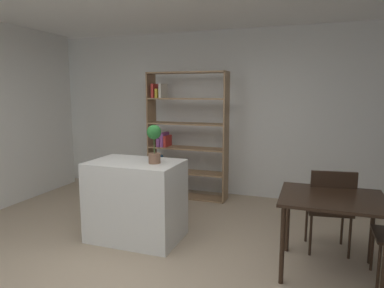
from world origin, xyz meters
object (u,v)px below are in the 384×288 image
potted_plant_on_island (154,141)px  dining_table (332,206)px  kitchen_island (136,200)px  dining_chair_far (330,204)px  open_bookshelf (181,137)px

potted_plant_on_island → dining_table: potted_plant_on_island is taller
kitchen_island → dining_chair_far: kitchen_island is taller
open_bookshelf → dining_table: open_bookshelf is taller
potted_plant_on_island → open_bookshelf: size_ratio=0.21×
dining_table → dining_chair_far: dining_chair_far is taller
dining_chair_far → kitchen_island: bearing=0.7°
open_bookshelf → kitchen_island: bearing=-86.7°
open_bookshelf → dining_chair_far: bearing=-32.0°
kitchen_island → potted_plant_on_island: size_ratio=2.41×
kitchen_island → dining_table: size_ratio=1.12×
potted_plant_on_island → dining_table: size_ratio=0.46×
kitchen_island → dining_chair_far: 2.16m
open_bookshelf → dining_chair_far: 2.67m
kitchen_island → potted_plant_on_island: 0.77m
dining_table → open_bookshelf: bearing=140.7°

